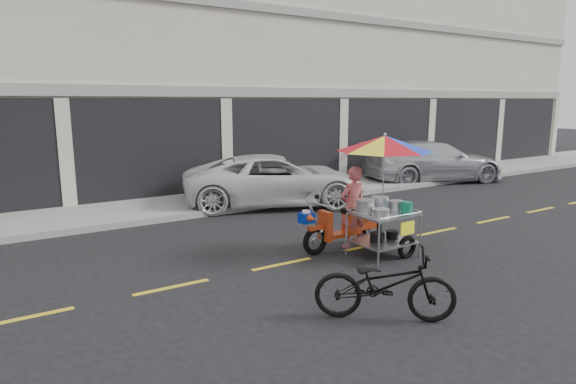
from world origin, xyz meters
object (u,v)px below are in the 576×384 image
food_vendor_rig (372,178)px  white_pickup (276,180)px  silver_pickup (433,161)px  near_bicycle (385,285)px

food_vendor_rig → white_pickup: bearing=80.7°
silver_pickup → near_bicycle: size_ratio=2.74×
silver_pickup → food_vendor_rig: (-7.39, -4.99, 0.70)m
white_pickup → silver_pickup: bearing=-64.7°
white_pickup → near_bicycle: white_pickup is taller
silver_pickup → food_vendor_rig: 8.94m
white_pickup → food_vendor_rig: food_vendor_rig is taller
white_pickup → near_bicycle: bearing=-177.6°
silver_pickup → near_bicycle: bearing=146.1°
silver_pickup → food_vendor_rig: bearing=141.7°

